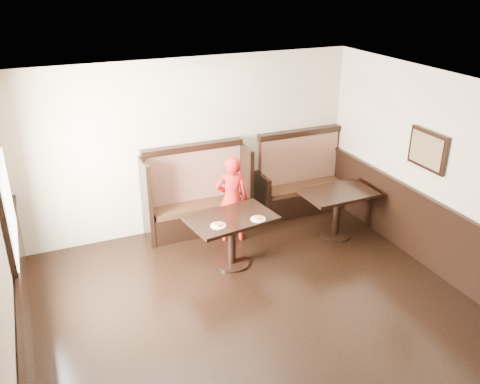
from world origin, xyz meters
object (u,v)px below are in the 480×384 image
booth_main (197,200)px  table_neighbor (337,203)px  child (232,199)px  table_main (232,228)px  booth_neighbor (301,184)px

booth_main → table_neighbor: size_ratio=1.54×
table_neighbor → child: bearing=160.1°
table_main → booth_neighbor: bearing=25.4°
booth_main → booth_neighbor: size_ratio=1.06×
booth_neighbor → table_main: booth_neighbor is taller
booth_neighbor → table_neighbor: bearing=-87.9°
child → booth_main: bearing=-40.3°
booth_main → table_main: size_ratio=1.33×
booth_main → table_main: (0.10, -1.24, 0.07)m
booth_neighbor → table_main: bearing=-146.2°
table_neighbor → table_main: bearing=-177.0°
table_main → child: (0.29, 0.68, 0.12)m
child → table_neighbor: bearing=176.3°
booth_main → table_neighbor: booth_main is taller
booth_main → child: (0.39, -0.56, 0.19)m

